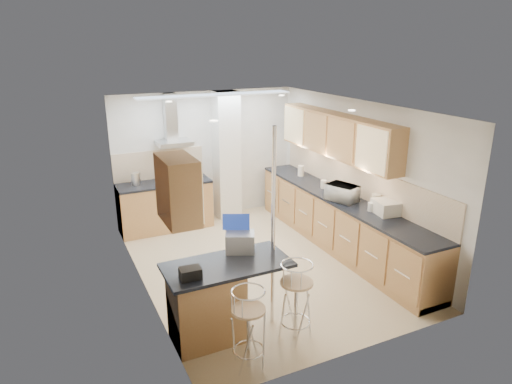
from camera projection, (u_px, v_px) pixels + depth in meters
name	position (u px, v px, depth m)	size (l,w,h in m)	color
ground	(260.00, 264.00, 7.27)	(4.80, 4.80, 0.00)	#D6B78F
room_shell	(268.00, 163.00, 7.24)	(3.64, 4.84, 2.51)	white
right_counter	(339.00, 222.00, 7.74)	(0.63, 4.40, 0.92)	#B27C47
back_counter	(165.00, 205.00, 8.54)	(1.70, 0.63, 0.92)	#B27C47
peninsula	(228.00, 299.00, 5.42)	(1.47, 0.72, 0.94)	#B27C47
microwave	(342.00, 193.00, 7.36)	(0.49, 0.33, 0.27)	silver
laptop	(240.00, 242.00, 5.55)	(0.35, 0.26, 0.24)	gray
bag	(190.00, 273.00, 4.92)	(0.23, 0.17, 0.12)	black
bar_stool_near	(249.00, 329.00, 4.85)	(0.39, 0.39, 0.95)	tan
bar_stool_end	(296.00, 301.00, 5.33)	(0.40, 0.40, 0.99)	tan
jar_a	(301.00, 171.00, 8.74)	(0.12, 0.12, 0.20)	silver
jar_b	(324.00, 184.00, 8.02)	(0.11, 0.11, 0.14)	silver
jar_c	(376.00, 201.00, 7.06)	(0.14, 0.14, 0.22)	#B3A98F
jar_d	(371.00, 207.00, 6.94)	(0.10, 0.10, 0.13)	silver
bread_bin	(386.00, 207.00, 6.82)	(0.31, 0.39, 0.20)	silver
kettle	(136.00, 179.00, 8.18)	(0.16, 0.16, 0.23)	silver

